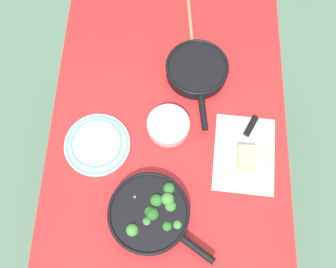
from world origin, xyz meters
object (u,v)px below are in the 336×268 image
grater_knife (243,140)px  skillet_broccoli (151,213)px  dinner_plate_stack (97,144)px  cheese_block (247,158)px  prep_bowl_steel (168,126)px  wooden_spoon (192,44)px  skillet_eggs (197,70)px

grater_knife → skillet_broccoli: bearing=-20.8°
skillet_broccoli → grater_knife: 0.43m
dinner_plate_stack → cheese_block: bearing=86.3°
prep_bowl_steel → wooden_spoon: bearing=167.2°
prep_bowl_steel → skillet_broccoli: bearing=-8.1°
grater_knife → dinner_plate_stack: dinner_plate_stack is taller
skillet_eggs → grater_knife: 0.33m
skillet_broccoli → cheese_block: (-0.21, 0.34, -0.01)m
skillet_eggs → wooden_spoon: bearing=-179.1°
skillet_eggs → prep_bowl_steel: skillet_eggs is taller
skillet_eggs → prep_bowl_steel: size_ratio=2.41×
grater_knife → dinner_plate_stack: size_ratio=1.13×
grater_knife → skillet_eggs: bearing=-119.7°
dinner_plate_stack → skillet_broccoli: bearing=40.6°
skillet_broccoli → dinner_plate_stack: bearing=164.5°
prep_bowl_steel → grater_knife: bearing=81.5°
skillet_eggs → skillet_broccoli: bearing=-22.2°
wooden_spoon → skillet_broccoli: bearing=-16.1°
wooden_spoon → dinner_plate_stack: bearing=-42.8°
dinner_plate_stack → prep_bowl_steel: size_ratio=1.53×
wooden_spoon → cheese_block: bearing=17.5°
skillet_eggs → grater_knife: size_ratio=1.39×
skillet_broccoli → skillet_eggs: bearing=108.9°
wooden_spoon → prep_bowl_steel: size_ratio=2.41×
cheese_block → skillet_broccoli: bearing=-57.8°
wooden_spoon → prep_bowl_steel: (0.37, -0.08, 0.01)m
cheese_block → dinner_plate_stack: cheese_block is taller
wooden_spoon → prep_bowl_steel: prep_bowl_steel is taller
skillet_broccoli → cheese_block: skillet_broccoli is taller
skillet_eggs → prep_bowl_steel: 0.26m
grater_knife → dinner_plate_stack: (0.04, -0.54, 0.00)m
cheese_block → prep_bowl_steel: prep_bowl_steel is taller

